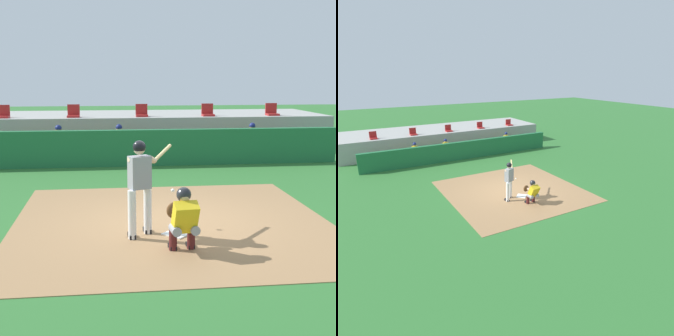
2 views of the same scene
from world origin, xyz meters
TOP-DOWN VIEW (x-y plane):
  - ground_plane at (0.00, 0.00)m, footprint 80.00×80.00m
  - dirt_infield at (0.00, 0.00)m, footprint 6.40×6.40m
  - home_plate at (0.00, -0.80)m, footprint 0.62×0.62m
  - batter_at_plate at (-0.68, -0.79)m, footprint 0.94×1.20m
  - catcher_crouched at (-0.03, -1.70)m, footprint 0.52×1.78m
  - dugout_wall at (0.00, 6.50)m, footprint 13.00×0.30m
  - dugout_bench at (0.00, 7.50)m, footprint 11.80×0.44m
  - dugout_player_0 at (-2.99, 7.34)m, footprint 0.49×0.70m
  - dugout_player_1 at (-0.92, 7.34)m, footprint 0.49×0.70m
  - dugout_player_2 at (3.85, 7.34)m, footprint 0.49×0.70m
  - stands_platform at (0.00, 10.90)m, footprint 15.00×4.40m
  - stadium_seat_0 at (-5.20, 9.38)m, footprint 0.46×0.46m
  - stadium_seat_1 at (-2.60, 9.38)m, footprint 0.46×0.46m
  - stadium_seat_2 at (0.00, 9.38)m, footprint 0.46×0.46m
  - stadium_seat_3 at (2.60, 9.38)m, footprint 0.46×0.46m
  - stadium_seat_4 at (5.20, 9.38)m, footprint 0.46×0.46m

SIDE VIEW (x-z plane):
  - ground_plane at x=0.00m, z-range 0.00..0.00m
  - dirt_infield at x=0.00m, z-range 0.00..0.01m
  - home_plate at x=0.00m, z-range 0.01..0.04m
  - dugout_bench at x=0.00m, z-range 0.00..0.45m
  - dugout_wall at x=0.00m, z-range 0.00..1.20m
  - catcher_crouched at x=-0.03m, z-range 0.05..1.17m
  - dugout_player_0 at x=-2.99m, z-range 0.02..1.32m
  - dugout_player_1 at x=-0.92m, z-range 0.02..1.32m
  - dugout_player_2 at x=3.85m, z-range 0.02..1.32m
  - stands_platform at x=0.00m, z-range 0.00..1.40m
  - batter_at_plate at x=-0.68m, z-range 0.13..1.94m
  - stadium_seat_0 at x=-5.20m, z-range 1.29..1.77m
  - stadium_seat_1 at x=-2.60m, z-range 1.29..1.77m
  - stadium_seat_2 at x=0.00m, z-range 1.29..1.77m
  - stadium_seat_3 at x=2.60m, z-range 1.29..1.77m
  - stadium_seat_4 at x=5.20m, z-range 1.29..1.77m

